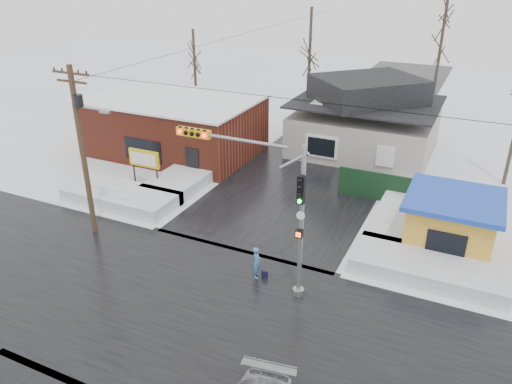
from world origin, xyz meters
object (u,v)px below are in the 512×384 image
at_px(traffic_signal, 267,196).
at_px(utility_pole, 82,143).
at_px(kiosk, 451,222).
at_px(pedestrian, 257,263).
at_px(marquee_sign, 144,160).

height_order(traffic_signal, utility_pole, utility_pole).
distance_m(utility_pole, kiosk, 18.95).
bearing_deg(pedestrian, traffic_signal, -140.28).
bearing_deg(traffic_signal, utility_pole, 177.05).
relative_size(utility_pole, marquee_sign, 3.53).
relative_size(traffic_signal, utility_pole, 0.78).
distance_m(traffic_signal, pedestrian, 3.84).
xyz_separation_m(utility_pole, pedestrian, (9.71, -0.08, -4.33)).
relative_size(marquee_sign, kiosk, 0.55).
distance_m(traffic_signal, marquee_sign, 13.42).
distance_m(kiosk, pedestrian, 10.17).
bearing_deg(utility_pole, pedestrian, -0.49).
bearing_deg(traffic_signal, kiosk, 44.84).
bearing_deg(kiosk, pedestrian, -139.58).
xyz_separation_m(utility_pole, marquee_sign, (-1.07, 5.99, -3.19)).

